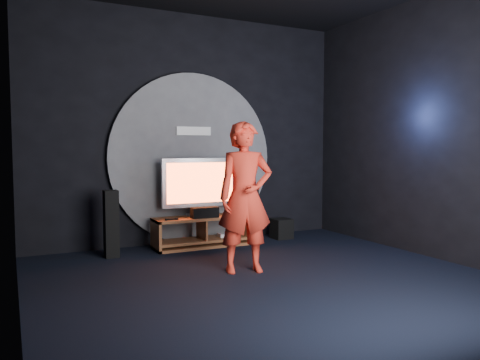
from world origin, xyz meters
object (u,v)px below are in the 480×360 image
tower_speaker_left (111,224)px  tower_speaker_right (251,214)px  tv (200,184)px  player (245,197)px  subwoofer (282,229)px  media_console (202,234)px

tower_speaker_left → tower_speaker_right: bearing=0.4°
tv → player: player is taller
tower_speaker_right → subwoofer: bearing=7.4°
subwoofer → tower_speaker_right: bearing=-172.6°
tower_speaker_left → tower_speaker_right: size_ratio=1.00×
tower_speaker_left → tower_speaker_right: same height
tower_speaker_left → tv: bearing=6.4°
tower_speaker_left → player: size_ratio=0.51×
tv → subwoofer: bearing=-2.3°
tv → player: (-0.06, -1.59, -0.03)m
media_console → tv: bearing=95.9°
tv → player: bearing=-92.0°
tv → tower_speaker_left: size_ratio=1.30×
media_console → player: (-0.06, -1.53, 0.69)m
subwoofer → tv: bearing=177.7°
subwoofer → player: bearing=-133.2°
tower_speaker_left → tower_speaker_right: (2.11, 0.01, 0.00)m
tower_speaker_left → subwoofer: tower_speaker_left is taller
tower_speaker_right → subwoofer: size_ratio=2.81×
tower_speaker_right → subwoofer: tower_speaker_right is taller
media_console → tower_speaker_left: size_ratio=1.60×
tv → media_console: bearing=-84.1°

